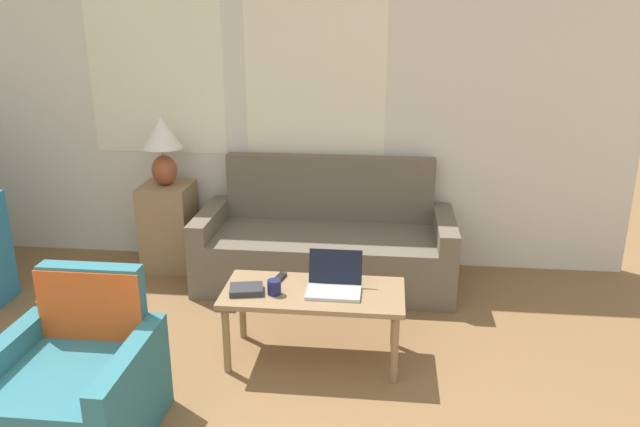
# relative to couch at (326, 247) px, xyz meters

# --- Properties ---
(wall_back) EXTENTS (6.11, 0.06, 2.60)m
(wall_back) POSITION_rel_couch_xyz_m (-0.69, 0.42, 1.04)
(wall_back) COLOR silver
(wall_back) RESTS_ON ground_plane
(couch) EXTENTS (1.93, 0.81, 0.93)m
(couch) POSITION_rel_couch_xyz_m (0.00, 0.00, 0.00)
(couch) COLOR #665B4C
(couch) RESTS_ON ground_plane
(armchair) EXTENTS (0.73, 0.76, 0.80)m
(armchair) POSITION_rel_couch_xyz_m (-1.03, -2.01, -0.02)
(armchair) COLOR #2D6B75
(armchair) RESTS_ON ground_plane
(side_table) EXTENTS (0.39, 0.39, 0.70)m
(side_table) POSITION_rel_couch_xyz_m (-1.30, 0.12, 0.08)
(side_table) COLOR #937551
(side_table) RESTS_ON ground_plane
(table_lamp) EXTENTS (0.31, 0.31, 0.54)m
(table_lamp) POSITION_rel_couch_xyz_m (-1.30, 0.12, 0.76)
(table_lamp) COLOR brown
(table_lamp) RESTS_ON side_table
(coffee_table) EXTENTS (1.07, 0.51, 0.45)m
(coffee_table) POSITION_rel_couch_xyz_m (0.04, -1.17, 0.13)
(coffee_table) COLOR #8E704C
(coffee_table) RESTS_ON ground_plane
(laptop) EXTENTS (0.32, 0.26, 0.22)m
(laptop) POSITION_rel_couch_xyz_m (0.17, -1.15, 0.23)
(laptop) COLOR #B7B7BC
(laptop) RESTS_ON coffee_table
(cup_navy) EXTENTS (0.08, 0.08, 0.09)m
(cup_navy) POSITION_rel_couch_xyz_m (-0.18, -1.24, 0.22)
(cup_navy) COLOR #191E4C
(cup_navy) RESTS_ON coffee_table
(book_red) EXTENTS (0.22, 0.19, 0.04)m
(book_red) POSITION_rel_couch_xyz_m (-0.34, -1.23, 0.20)
(book_red) COLOR #2D2D33
(book_red) RESTS_ON coffee_table
(tv_remote) EXTENTS (0.07, 0.16, 0.02)m
(tv_remote) POSITION_rel_couch_xyz_m (-0.18, -1.04, 0.19)
(tv_remote) COLOR black
(tv_remote) RESTS_ON coffee_table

